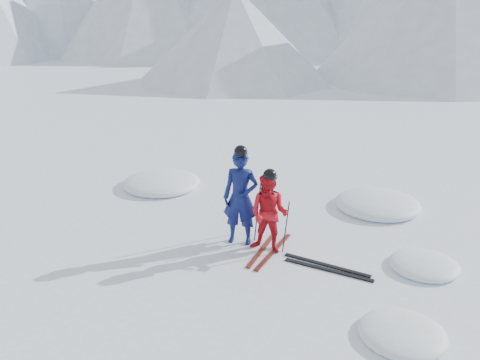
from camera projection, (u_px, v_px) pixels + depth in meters
The scene contains 12 objects.
ground at pixel (316, 261), 9.68m from camera, with size 160.00×160.00×0.00m, color white.
skier_blue at pixel (241, 198), 10.14m from camera, with size 0.71×0.47×1.96m, color #0D144E.
skier_red at pixel (269, 214), 9.83m from camera, with size 0.78×0.61×1.61m, color red.
pole_blue_left at pixel (232, 207), 10.53m from camera, with size 0.02×0.02×1.31m, color black.
pole_blue_right at pixel (258, 211), 10.32m from camera, with size 0.02×0.02×1.31m, color black.
pole_red_left at pixel (262, 218), 10.27m from camera, with size 0.02×0.02×1.07m, color black.
pole_red_right at pixel (286, 227), 9.88m from camera, with size 0.02×0.02×1.07m, color black.
ski_worn_left at pixel (263, 248), 10.16m from camera, with size 0.09×1.70×0.03m, color black.
ski_worn_right at pixel (273, 252), 10.03m from camera, with size 0.09×1.70×0.03m, color black.
ski_loose_a at pixel (327, 265), 9.52m from camera, with size 0.09×1.70×0.03m, color black.
ski_loose_b at pixel (328, 270), 9.35m from camera, with size 0.09×1.70×0.03m, color black.
snow_lumps at pixel (282, 211), 12.03m from camera, with size 9.00×6.31×0.45m.
Camera 1 is at (3.54, -7.98, 4.70)m, focal length 38.00 mm.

